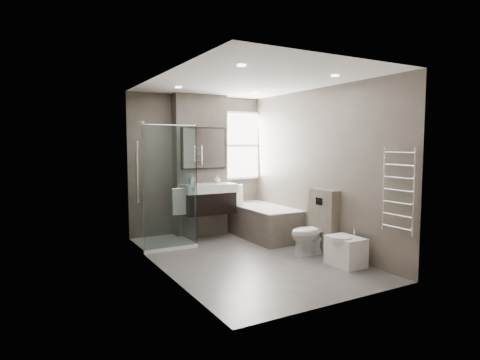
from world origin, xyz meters
TOP-DOWN VIEW (x-y plane):
  - room at (0.00, 0.00)m, footprint 2.70×3.90m
  - vanity_pier at (0.00, 1.77)m, footprint 1.00×0.25m
  - vanity at (0.00, 1.43)m, footprint 0.95×0.47m
  - mirror_cabinet at (0.00, 1.61)m, footprint 0.86×0.08m
  - towel_left at (-0.56, 1.40)m, footprint 0.24×0.06m
  - towel_right at (0.56, 1.40)m, footprint 0.24×0.06m
  - shower_enclosure at (-0.75, 1.35)m, footprint 0.90×0.90m
  - bathtub at (0.92, 1.10)m, footprint 0.75×1.60m
  - window at (0.90, 1.88)m, footprint 0.98×0.06m
  - toilet at (0.97, -0.24)m, footprint 0.69×0.43m
  - cistern_box at (1.21, -0.25)m, footprint 0.19×0.55m
  - bidet at (1.01, -0.94)m, footprint 0.44×0.51m
  - towel_radiator at (1.25, -1.60)m, footprint 0.03×0.49m
  - soap_bottle_a at (-0.29, 1.46)m, footprint 0.08×0.08m
  - soap_bottle_b at (0.22, 1.52)m, footprint 0.11×0.11m

SIDE VIEW (x-z plane):
  - bidet at x=1.01m, z-range -0.05..0.48m
  - bathtub at x=0.92m, z-range 0.03..0.60m
  - toilet at x=0.97m, z-range 0.00..0.68m
  - shower_enclosure at x=-0.75m, z-range -0.51..1.49m
  - cistern_box at x=1.21m, z-range 0.00..1.00m
  - towel_left at x=-0.56m, z-range 0.50..0.94m
  - towel_right at x=0.56m, z-range 0.50..0.94m
  - vanity at x=0.00m, z-range 0.41..1.07m
  - soap_bottle_b at x=0.22m, z-range 1.00..1.14m
  - soap_bottle_a at x=-0.29m, z-range 1.00..1.18m
  - towel_radiator at x=1.25m, z-range 0.57..1.67m
  - room at x=0.00m, z-range -0.05..2.65m
  - vanity_pier at x=0.00m, z-range 0.00..2.60m
  - mirror_cabinet at x=0.00m, z-range 1.25..2.01m
  - window at x=0.90m, z-range 1.01..2.34m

